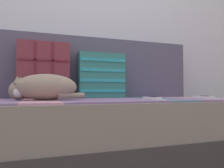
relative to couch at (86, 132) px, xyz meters
name	(u,v)px	position (x,y,z in m)	size (l,w,h in m)	color
ground_plane	(89,168)	(0.00, -0.09, -0.21)	(14.00, 14.00, 0.00)	#7A6651
wall_behind	(75,4)	(0.00, 0.49, 1.04)	(6.00, 0.06, 2.50)	silver
couch	(86,132)	(0.00, 0.00, 0.00)	(2.08, 0.91, 0.42)	#3D3838
sofa_backrest	(76,68)	(0.00, 0.39, 0.47)	(2.04, 0.14, 0.50)	#514C60
throw_pillow_quilted	(44,70)	(-0.26, 0.24, 0.42)	(0.36, 0.14, 0.41)	brown
throw_pillow_striped	(101,76)	(0.17, 0.24, 0.39)	(0.37, 0.14, 0.35)	#337A70
sleeping_cat	(43,88)	(-0.28, -0.09, 0.29)	(0.43, 0.26, 0.15)	gray
game_remote_near	(153,99)	(0.34, -0.27, 0.22)	(0.06, 0.20, 0.02)	white
game_remote_far	(204,97)	(0.80, -0.20, 0.22)	(0.08, 0.21, 0.02)	white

